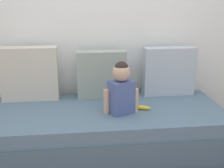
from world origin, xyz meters
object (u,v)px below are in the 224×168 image
(couch, at_px, (105,129))
(throw_pillow_left, at_px, (30,74))
(throw_pillow_center, at_px, (101,74))
(throw_pillow_right, at_px, (169,71))
(toddler, at_px, (121,88))
(banana, at_px, (142,107))

(couch, xyz_separation_m, throw_pillow_left, (-0.73, 0.37, 0.48))
(throw_pillow_left, xyz_separation_m, throw_pillow_center, (0.73, 0.00, -0.03))
(throw_pillow_right, bearing_deg, toddler, -142.02)
(couch, bearing_deg, throw_pillow_center, 90.00)
(throw_pillow_left, distance_m, throw_pillow_center, 0.73)
(throw_pillow_left, relative_size, toddler, 1.18)
(couch, distance_m, throw_pillow_center, 0.58)
(toddler, bearing_deg, throw_pillow_left, 152.45)
(throw_pillow_left, height_order, banana, throw_pillow_left)
(throw_pillow_center, height_order, throw_pillow_right, throw_pillow_right)
(throw_pillow_center, bearing_deg, throw_pillow_left, 180.00)
(couch, relative_size, banana, 13.88)
(toddler, bearing_deg, couch, 147.83)
(throw_pillow_left, xyz_separation_m, toddler, (0.88, -0.46, -0.04))
(throw_pillow_right, height_order, banana, throw_pillow_right)
(throw_pillow_left, bearing_deg, toddler, -27.55)
(throw_pillow_right, bearing_deg, throw_pillow_left, 180.00)
(throw_pillow_right, bearing_deg, couch, -153.42)
(throw_pillow_left, relative_size, throw_pillow_right, 1.04)
(throw_pillow_left, relative_size, throw_pillow_center, 1.12)
(couch, distance_m, throw_pillow_left, 0.95)
(throw_pillow_right, distance_m, toddler, 0.74)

